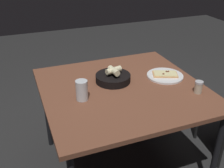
# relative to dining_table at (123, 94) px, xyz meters

# --- Properties ---
(ground) EXTENTS (8.00, 8.00, 0.00)m
(ground) POSITION_rel_dining_table_xyz_m (0.00, 0.00, -0.67)
(ground) COLOR #272727
(dining_table) EXTENTS (1.06, 1.10, 0.73)m
(dining_table) POSITION_rel_dining_table_xyz_m (0.00, 0.00, 0.00)
(dining_table) COLOR brown
(dining_table) RESTS_ON ground
(pizza_plate) EXTENTS (0.27, 0.27, 0.04)m
(pizza_plate) POSITION_rel_dining_table_xyz_m (0.04, -0.36, 0.07)
(pizza_plate) COLOR white
(pizza_plate) RESTS_ON dining_table
(bread_basket) EXTENTS (0.25, 0.25, 0.11)m
(bread_basket) POSITION_rel_dining_table_xyz_m (0.11, 0.03, 0.09)
(bread_basket) COLOR black
(bread_basket) RESTS_ON dining_table
(beer_glass) EXTENTS (0.08, 0.08, 0.13)m
(beer_glass) POSITION_rel_dining_table_xyz_m (-0.06, 0.31, 0.11)
(beer_glass) COLOR silver
(beer_glass) RESTS_ON dining_table
(pepper_shaker) EXTENTS (0.05, 0.05, 0.08)m
(pepper_shaker) POSITION_rel_dining_table_xyz_m (-0.25, -0.44, 0.09)
(pepper_shaker) COLOR #BFB299
(pepper_shaker) RESTS_ON dining_table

